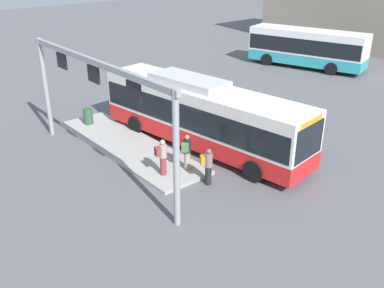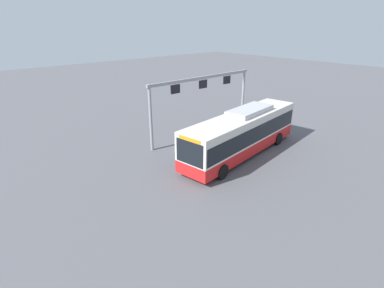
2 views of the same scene
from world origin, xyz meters
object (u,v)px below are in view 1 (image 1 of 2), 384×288
Objects in this scene: person_waiting_mid at (187,151)px; trash_bin at (88,116)px; bus_main at (202,113)px; person_boarding at (208,166)px; bus_background_left at (307,46)px; person_waiting_near at (162,156)px.

person_waiting_mid is 1.86× the size of trash_bin.
person_boarding is (3.13, -2.40, -0.92)m from bus_main.
bus_background_left is 10.97× the size of trash_bin.
person_waiting_near is 7.57m from trash_bin.
bus_main is at bearing 94.23° from bus_background_left.
bus_background_left is at bearing 31.33° from person_waiting_near.
trash_bin is at bearing 122.76° from person_boarding.
bus_main reaches higher than person_boarding.
person_waiting_mid is (-1.38, 0.00, 0.16)m from person_boarding.
bus_background_left reaches higher than person_waiting_mid.
bus_main reaches higher than bus_background_left.
bus_background_left reaches higher than person_waiting_near.
person_boarding is 1.86× the size of trash_bin.
person_waiting_mid is 7.90m from trash_bin.
bus_main is 1.22× the size of bus_background_left.
person_waiting_near is at bearing 94.63° from bus_background_left.
bus_main is 13.36× the size of trash_bin.
person_waiting_near is at bearing 151.97° from person_boarding.
bus_background_left reaches higher than person_boarding.
person_waiting_mid reaches higher than person_boarding.
bus_main is at bearing 80.70° from person_boarding.
trash_bin is (0.12, -20.36, -1.17)m from bus_background_left.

